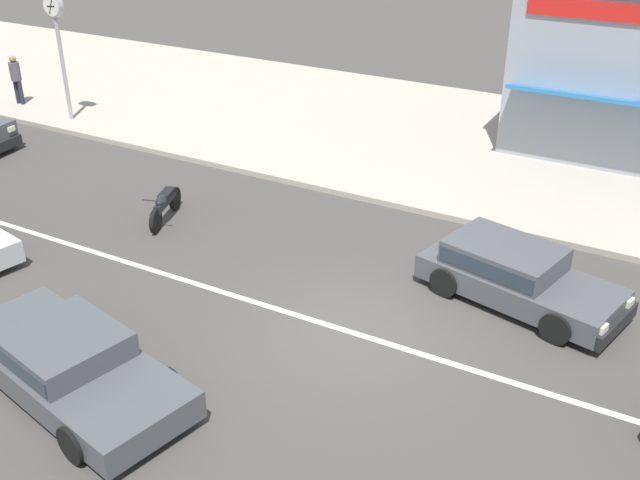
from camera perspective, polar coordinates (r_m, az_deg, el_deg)
ground_plane at (r=13.78m, az=2.32°, el=-7.02°), size 160.00×160.00×0.00m
lane_centre_stripe at (r=13.78m, az=2.32°, el=-7.01°), size 50.40×0.14×0.01m
kerb_strip at (r=22.35m, az=14.28°, el=6.59°), size 68.00×10.00×0.15m
hatchback_dark_grey_0 at (r=14.90m, az=14.58°, el=-2.40°), size 4.16×2.45×1.10m
sedan_dark_grey_5 at (r=12.82m, az=-18.62°, el=-8.78°), size 4.94×2.75×1.06m
motorcycle_2 at (r=17.91m, az=-11.74°, el=2.68°), size 0.79×1.76×0.80m
street_clock at (r=24.66m, az=-19.42°, el=15.07°), size 0.69×0.22×3.84m
pedestrian_near_clock at (r=27.28m, az=-22.16°, el=11.49°), size 0.34×0.34×1.61m
shopfront_mid_block at (r=22.83m, az=22.10°, el=12.25°), size 5.52×5.17×4.65m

